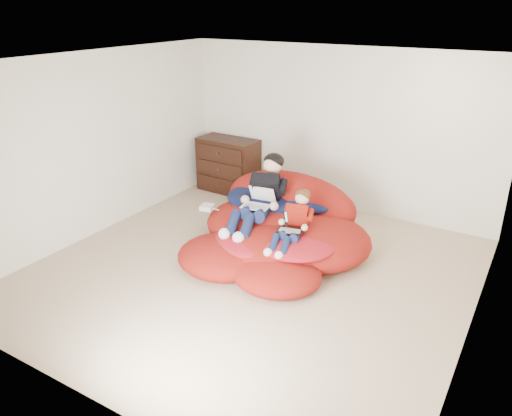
{
  "coord_description": "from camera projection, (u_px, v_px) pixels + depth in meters",
  "views": [
    {
      "loc": [
        2.81,
        -4.57,
        3.09
      ],
      "look_at": [
        -0.14,
        0.34,
        0.7
      ],
      "focal_mm": 35.0,
      "sensor_mm": 36.0,
      "label": 1
    }
  ],
  "objects": [
    {
      "name": "room_shell",
      "position": [
        251.0,
        256.0,
        6.05
      ],
      "size": [
        5.1,
        5.1,
        2.77
      ],
      "color": "tan",
      "rests_on": "ground"
    },
    {
      "name": "dresser",
      "position": [
        228.0,
        165.0,
        8.59
      ],
      "size": [
        1.05,
        0.6,
        0.93
      ],
      "color": "black",
      "rests_on": "ground"
    },
    {
      "name": "beanbag_pile",
      "position": [
        279.0,
        229.0,
        6.67
      ],
      "size": [
        2.41,
        2.45,
        0.92
      ],
      "color": "#A11912",
      "rests_on": "ground"
    },
    {
      "name": "cream_pillow",
      "position": [
        269.0,
        181.0,
        7.36
      ],
      "size": [
        0.4,
        0.25,
        0.25
      ],
      "primitive_type": "ellipsoid",
      "color": "beige",
      "rests_on": "beanbag_pile"
    },
    {
      "name": "older_boy",
      "position": [
        262.0,
        193.0,
        6.6
      ],
      "size": [
        0.49,
        1.27,
        0.86
      ],
      "color": "black",
      "rests_on": "beanbag_pile"
    },
    {
      "name": "younger_boy",
      "position": [
        294.0,
        220.0,
        6.11
      ],
      "size": [
        0.34,
        0.89,
        0.62
      ],
      "color": "#A41C0E",
      "rests_on": "beanbag_pile"
    },
    {
      "name": "laptop_white",
      "position": [
        259.0,
        201.0,
        6.57
      ],
      "size": [
        0.38,
        0.4,
        0.24
      ],
      "color": "silver",
      "rests_on": "older_boy"
    },
    {
      "name": "laptop_black",
      "position": [
        293.0,
        225.0,
        6.1
      ],
      "size": [
        0.35,
        0.37,
        0.22
      ],
      "color": "black",
      "rests_on": "younger_boy"
    },
    {
      "name": "power_adapter",
      "position": [
        207.0,
        207.0,
        6.96
      ],
      "size": [
        0.2,
        0.2,
        0.06
      ],
      "primitive_type": "cube",
      "rotation": [
        0.0,
        0.0,
        0.21
      ],
      "color": "silver",
      "rests_on": "beanbag_pile"
    }
  ]
}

